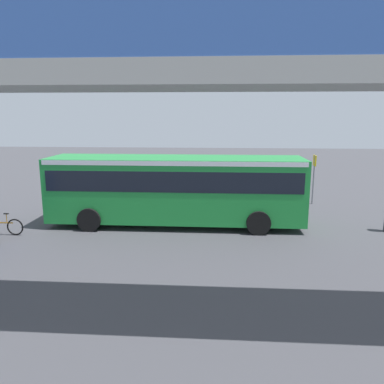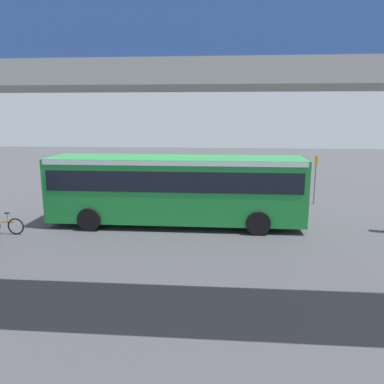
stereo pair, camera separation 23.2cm
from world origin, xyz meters
name	(u,v)px [view 1 (the left image)]	position (x,y,z in m)	size (l,w,h in m)	color
ground	(205,218)	(0.00, 0.00, 0.00)	(80.00, 80.00, 0.00)	#424247
city_bus	(175,185)	(1.34, 1.13, 1.88)	(11.54, 2.85, 3.15)	#1E8C38
bicycle_orange	(3,226)	(8.50, 3.19, 0.37)	(1.77, 0.44, 0.96)	black
traffic_sign	(314,171)	(-6.02, -3.52, 1.89)	(0.08, 0.60, 2.80)	slate
lane_dash_leftmost	(280,209)	(-4.00, -2.15, 0.00)	(2.00, 0.20, 0.01)	silver
lane_dash_left	(207,208)	(0.00, -2.15, 0.00)	(2.00, 0.20, 0.01)	silver
lane_dash_centre	(135,207)	(4.00, -2.15, 0.00)	(2.00, 0.20, 0.01)	silver
pedestrian_overpass	(193,98)	(0.00, 9.35, 5.42)	(29.94, 2.60, 7.21)	#9E9E99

